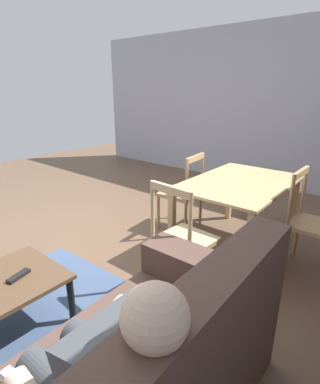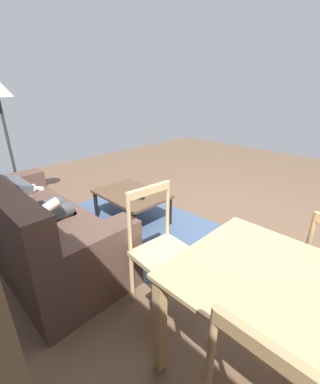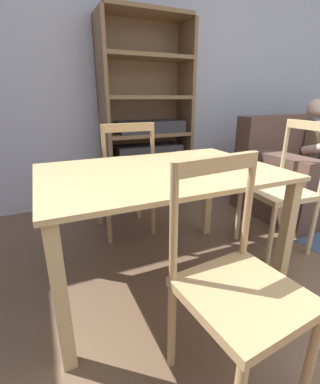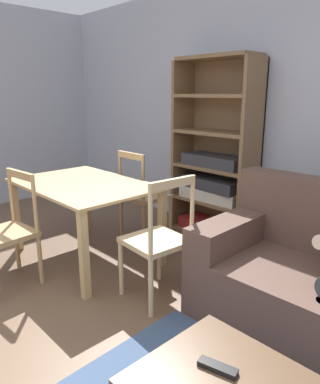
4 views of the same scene
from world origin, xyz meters
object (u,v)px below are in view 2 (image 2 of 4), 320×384
(coffee_table, at_px, (132,196))
(dining_chair_facing_couch, at_px, (163,252))
(person_lounging, at_px, (28,209))
(couch, at_px, (34,230))
(dining_table, at_px, (307,313))
(tv_remote, at_px, (138,197))

(coffee_table, bearing_deg, dining_chair_facing_couch, 150.97)
(person_lounging, xyz_separation_m, dining_chair_facing_couch, (-1.28, -0.53, -0.12))
(couch, bearing_deg, dining_table, -167.46)
(person_lounging, xyz_separation_m, dining_table, (-2.28, -0.53, 0.05))
(person_lounging, distance_m, dining_table, 2.34)
(couch, relative_size, coffee_table, 2.33)
(person_lounging, height_order, coffee_table, person_lounging)
(coffee_table, xyz_separation_m, dining_table, (-2.24, 0.69, 0.28))
(dining_table, bearing_deg, couch, 12.54)
(dining_chair_facing_couch, bearing_deg, couch, 21.62)
(coffee_table, relative_size, dining_chair_facing_couch, 0.94)
(person_lounging, bearing_deg, tv_remote, -100.64)
(person_lounging, relative_size, tv_remote, 6.57)
(person_lounging, xyz_separation_m, tv_remote, (-0.22, -1.18, -0.17))
(person_lounging, relative_size, dining_table, 0.83)
(dining_table, height_order, dining_chair_facing_couch, dining_chair_facing_couch)
(person_lounging, distance_m, coffee_table, 1.24)
(dining_table, bearing_deg, dining_chair_facing_couch, -0.14)
(couch, xyz_separation_m, dining_chair_facing_couch, (-1.30, -0.51, 0.13))
(dining_chair_facing_couch, bearing_deg, dining_table, 179.86)
(couch, xyz_separation_m, person_lounging, (-0.02, 0.01, 0.24))
(tv_remote, bearing_deg, person_lounging, -25.81)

